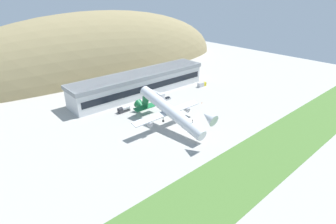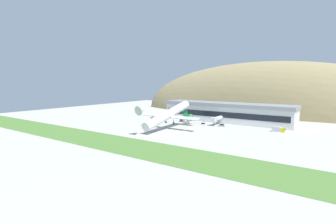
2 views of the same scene
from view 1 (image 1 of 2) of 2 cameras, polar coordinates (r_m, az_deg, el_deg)
The scene contains 12 objects.
ground_plane at distance 128.86m, azimuth 3.68°, elevation -1.98°, with size 345.82×345.82×0.00m, color #ADAAA3.
grass_strip_foreground at distance 107.73m, azimuth 19.64°, elevation -9.48°, with size 311.23×23.88×0.08m, color #4C7533.
hill_backdrop at distance 221.28m, azimuth -14.32°, elevation 9.00°, with size 247.02×65.31×89.08m, color #8E7F56.
terminal_building at distance 161.86m, azimuth -5.98°, elevation 6.57°, with size 89.17×17.55×13.16m.
jetway_0 at distance 151.45m, azimuth -2.50°, elevation 3.97°, with size 3.38×12.84×5.43m.
cargo_airplane at distance 119.49m, azimuth 0.22°, elevation 0.22°, with size 38.10×52.07×16.40m.
service_car_0 at distance 144.88m, azimuth -3.08°, elevation 1.50°, with size 4.04×2.10×1.51m.
service_car_1 at distance 153.28m, azimuth -0.11°, elevation 2.93°, with size 4.59×2.27×1.65m.
fuel_truck at distance 176.19m, azimuth 7.35°, elevation 5.97°, with size 6.58×2.43×2.89m.
box_truck at distance 139.55m, azimuth -9.57°, elevation 0.61°, with size 6.67×2.39×3.16m.
traffic_cone_0 at distance 133.62m, azimuth -4.11°, elevation -0.82°, with size 0.52×0.52×0.58m.
traffic_cone_1 at distance 150.03m, azimuth 7.37°, elevation 2.04°, with size 0.52×0.52×0.58m.
Camera 1 is at (-81.54, -80.75, 58.62)m, focal length 28.00 mm.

